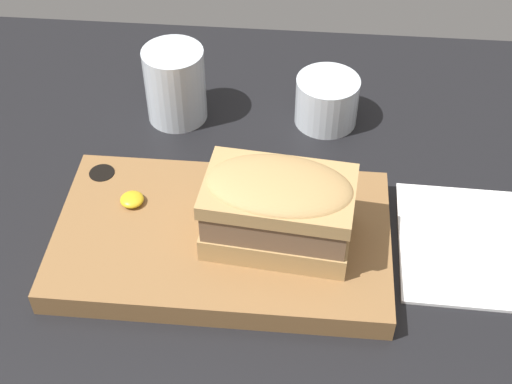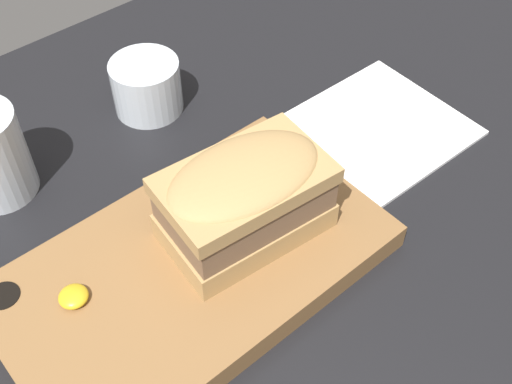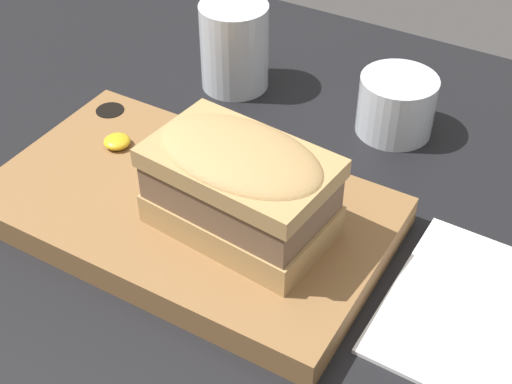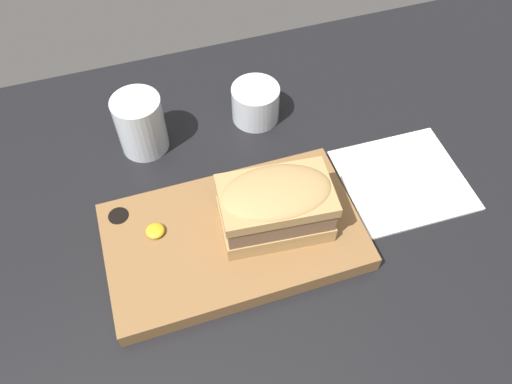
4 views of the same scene
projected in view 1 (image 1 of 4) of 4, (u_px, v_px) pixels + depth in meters
The scene contains 7 objects.
dining_table at pixel (234, 284), 73.32cm from camera, with size 149.25×94.03×2.00cm.
serving_board at pixel (222, 238), 74.63cm from camera, with size 34.69×20.35×2.81cm.
sandwich at pixel (279, 206), 69.64cm from camera, with size 15.34×10.22×8.55cm.
mustard_dollop at pixel (132, 199), 76.05cm from camera, with size 2.54×2.54×1.02cm.
water_glass at pixel (176, 89), 88.47cm from camera, with size 7.53×7.53×9.65cm.
wine_glass at pixel (327, 102), 88.71cm from camera, with size 7.86×7.86×6.17cm.
napkin at pixel (485, 246), 75.43cm from camera, with size 18.56×17.22×0.40cm.
Camera 1 is at (6.26, -44.96, 59.40)cm, focal length 50.00 mm.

